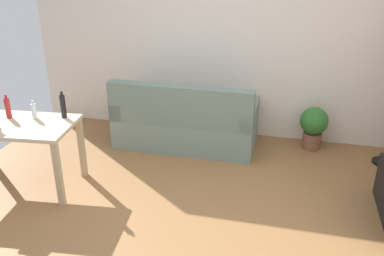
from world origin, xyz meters
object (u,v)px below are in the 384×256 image
(bottle_clear, at_px, (34,111))
(bottle_dark, at_px, (63,106))
(couch, at_px, (185,124))
(desk, at_px, (17,133))
(bottle_red, at_px, (8,108))
(potted_plant, at_px, (314,125))

(bottle_clear, relative_size, bottle_dark, 0.69)
(couch, bearing_deg, bottle_clear, 43.29)
(desk, xyz_separation_m, bottle_red, (-0.16, 0.12, 0.22))
(desk, distance_m, bottle_clear, 0.29)
(desk, relative_size, bottle_dark, 4.27)
(couch, xyz_separation_m, bottle_dark, (-1.05, -1.17, 0.59))
(potted_plant, xyz_separation_m, bottle_dark, (-2.69, -1.48, 0.56))
(couch, xyz_separation_m, potted_plant, (1.65, 0.31, 0.02))
(couch, distance_m, bottle_dark, 1.67)
(desk, relative_size, bottle_clear, 6.17)
(bottle_clear, bearing_deg, bottle_red, -169.72)
(bottle_dark, bearing_deg, desk, -146.68)
(couch, xyz_separation_m, bottle_clear, (-1.34, -1.27, 0.54))
(couch, height_order, desk, couch)
(couch, relative_size, bottle_red, 7.03)
(bottle_red, relative_size, bottle_clear, 1.27)
(bottle_dark, bearing_deg, bottle_clear, -161.33)
(bottle_red, bearing_deg, bottle_clear, 10.28)
(couch, xyz_separation_m, bottle_red, (-1.62, -1.32, 0.57))
(couch, distance_m, bottle_clear, 1.92)
(bottle_red, bearing_deg, bottle_dark, 14.67)
(couch, height_order, bottle_clear, bottle_clear)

